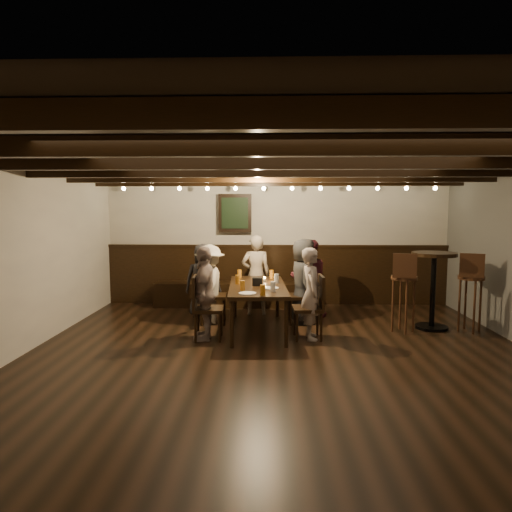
{
  "coord_description": "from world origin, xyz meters",
  "views": [
    {
      "loc": [
        -0.14,
        -5.25,
        1.84
      ],
      "look_at": [
        -0.34,
        1.3,
        1.15
      ],
      "focal_mm": 32.0,
      "sensor_mm": 36.0,
      "label": 1
    }
  ],
  "objects_px": {
    "chair_right_far": "(309,319)",
    "person_bench_centre": "(256,275)",
    "person_left_far": "(205,293)",
    "dining_table": "(257,289)",
    "person_right_near": "(303,281)",
    "chair_left_far": "(207,320)",
    "bar_stool_right": "(470,302)",
    "chair_left_near": "(212,306)",
    "chair_right_near": "(301,306)",
    "person_right_far": "(311,293)",
    "person_bench_left": "(203,280)",
    "bar_stool_left": "(403,303)",
    "high_top_table": "(433,279)",
    "person_bench_right": "(309,278)",
    "person_left_near": "(210,284)"
  },
  "relations": [
    {
      "from": "chair_right_far",
      "to": "person_bench_centre",
      "type": "xyz_separation_m",
      "value": [
        -0.8,
        1.46,
        0.42
      ]
    },
    {
      "from": "person_left_far",
      "to": "dining_table",
      "type": "bearing_deg",
      "value": 120.96
    },
    {
      "from": "chair_right_far",
      "to": "person_right_near",
      "type": "relative_size",
      "value": 0.66
    },
    {
      "from": "chair_left_far",
      "to": "bar_stool_right",
      "type": "relative_size",
      "value": 0.76
    },
    {
      "from": "chair_left_near",
      "to": "person_left_far",
      "type": "distance_m",
      "value": 0.98
    },
    {
      "from": "chair_right_near",
      "to": "chair_right_far",
      "type": "height_order",
      "value": "chair_right_near"
    },
    {
      "from": "person_right_near",
      "to": "person_right_far",
      "type": "height_order",
      "value": "person_right_near"
    },
    {
      "from": "person_bench_centre",
      "to": "person_bench_left",
      "type": "bearing_deg",
      "value": 9.46
    },
    {
      "from": "bar_stool_left",
      "to": "bar_stool_right",
      "type": "distance_m",
      "value": 1.0
    },
    {
      "from": "chair_left_far",
      "to": "high_top_table",
      "type": "distance_m",
      "value": 3.47
    },
    {
      "from": "person_bench_right",
      "to": "person_right_near",
      "type": "xyz_separation_m",
      "value": [
        -0.13,
        -0.46,
        0.02
      ]
    },
    {
      "from": "person_bench_right",
      "to": "high_top_table",
      "type": "bearing_deg",
      "value": 154.23
    },
    {
      "from": "chair_right_near",
      "to": "person_right_near",
      "type": "bearing_deg",
      "value": -90.0
    },
    {
      "from": "chair_left_near",
      "to": "person_right_near",
      "type": "xyz_separation_m",
      "value": [
        1.47,
        0.08,
        0.4
      ]
    },
    {
      "from": "chair_right_far",
      "to": "bar_stool_left",
      "type": "xyz_separation_m",
      "value": [
        1.43,
        0.39,
        0.17
      ]
    },
    {
      "from": "bar_stool_left",
      "to": "chair_right_near",
      "type": "bearing_deg",
      "value": 176.18
    },
    {
      "from": "high_top_table",
      "to": "dining_table",
      "type": "bearing_deg",
      "value": -176.13
    },
    {
      "from": "person_left_near",
      "to": "chair_right_far",
      "type": "bearing_deg",
      "value": 58.51
    },
    {
      "from": "person_left_near",
      "to": "high_top_table",
      "type": "distance_m",
      "value": 3.46
    },
    {
      "from": "person_left_far",
      "to": "high_top_table",
      "type": "bearing_deg",
      "value": 98.15
    },
    {
      "from": "person_left_far",
      "to": "person_right_near",
      "type": "bearing_deg",
      "value": 120.96
    },
    {
      "from": "chair_left_near",
      "to": "high_top_table",
      "type": "relative_size",
      "value": 0.79
    },
    {
      "from": "person_bench_right",
      "to": "person_left_far",
      "type": "xyz_separation_m",
      "value": [
        -1.58,
        -1.43,
        0.0
      ]
    },
    {
      "from": "chair_left_near",
      "to": "high_top_table",
      "type": "xyz_separation_m",
      "value": [
        3.42,
        -0.23,
        0.49
      ]
    },
    {
      "from": "person_left_near",
      "to": "bar_stool_right",
      "type": "relative_size",
      "value": 1.07
    },
    {
      "from": "person_right_far",
      "to": "bar_stool_left",
      "type": "relative_size",
      "value": 1.09
    },
    {
      "from": "chair_right_near",
      "to": "person_bench_centre",
      "type": "bearing_deg",
      "value": 50.16
    },
    {
      "from": "person_left_near",
      "to": "chair_right_near",
      "type": "bearing_deg",
      "value": 90.0
    },
    {
      "from": "person_right_far",
      "to": "person_bench_left",
      "type": "bearing_deg",
      "value": 50.71
    },
    {
      "from": "chair_left_far",
      "to": "person_bench_right",
      "type": "relative_size",
      "value": 0.69
    },
    {
      "from": "high_top_table",
      "to": "bar_stool_right",
      "type": "relative_size",
      "value": 0.99
    },
    {
      "from": "chair_right_near",
      "to": "dining_table",
      "type": "bearing_deg",
      "value": 122.04
    },
    {
      "from": "person_bench_left",
      "to": "person_left_far",
      "type": "bearing_deg",
      "value": 96.34
    },
    {
      "from": "dining_table",
      "to": "person_left_near",
      "type": "relative_size",
      "value": 1.49
    },
    {
      "from": "dining_table",
      "to": "person_left_far",
      "type": "relative_size",
      "value": 1.43
    },
    {
      "from": "chair_right_far",
      "to": "person_left_far",
      "type": "bearing_deg",
      "value": 90.0
    },
    {
      "from": "person_bench_centre",
      "to": "bar_stool_right",
      "type": "relative_size",
      "value": 1.16
    },
    {
      "from": "high_top_table",
      "to": "person_right_far",
      "type": "bearing_deg",
      "value": -162.72
    },
    {
      "from": "person_bench_left",
      "to": "bar_stool_right",
      "type": "bearing_deg",
      "value": 165.65
    },
    {
      "from": "person_bench_centre",
      "to": "bar_stool_left",
      "type": "bearing_deg",
      "value": 151.25
    },
    {
      "from": "chair_left_far",
      "to": "person_bench_right",
      "type": "xyz_separation_m",
      "value": [
        1.55,
        1.43,
        0.38
      ]
    },
    {
      "from": "chair_left_near",
      "to": "person_bench_left",
      "type": "xyz_separation_m",
      "value": [
        -0.2,
        0.44,
        0.34
      ]
    },
    {
      "from": "chair_left_far",
      "to": "person_bench_right",
      "type": "distance_m",
      "value": 2.14
    },
    {
      "from": "dining_table",
      "to": "person_left_near",
      "type": "distance_m",
      "value": 0.87
    },
    {
      "from": "person_left_near",
      "to": "person_right_far",
      "type": "height_order",
      "value": "person_right_far"
    },
    {
      "from": "person_bench_left",
      "to": "bar_stool_left",
      "type": "bearing_deg",
      "value": 161.29
    },
    {
      "from": "dining_table",
      "to": "chair_right_near",
      "type": "bearing_deg",
      "value": 32.04
    },
    {
      "from": "chair_right_far",
      "to": "bar_stool_right",
      "type": "distance_m",
      "value": 2.47
    },
    {
      "from": "chair_left_far",
      "to": "person_bench_left",
      "type": "relative_size",
      "value": 0.72
    },
    {
      "from": "chair_right_near",
      "to": "person_left_near",
      "type": "relative_size",
      "value": 0.72
    }
  ]
}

